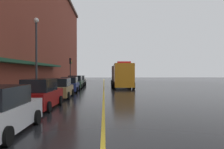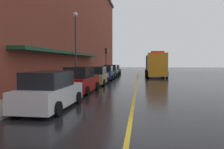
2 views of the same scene
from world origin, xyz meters
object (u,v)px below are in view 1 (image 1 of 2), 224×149
at_px(parked_car_5, 80,81).
at_px(parking_meter_0, 11,94).
at_px(parked_car_4, 76,82).
at_px(parking_meter_1, 54,83).
at_px(street_lamp_left, 36,48).
at_px(parked_car_1, 41,95).
at_px(utility_truck, 122,76).
at_px(parked_car_3, 70,85).
at_px(parked_car_2, 60,89).
at_px(traffic_light_near, 70,66).

xyz_separation_m(parked_car_5, parking_meter_0, (-1.37, -23.86, 0.27)).
bearing_deg(parked_car_4, parking_meter_1, 168.15).
bearing_deg(street_lamp_left, parking_meter_0, -85.03).
bearing_deg(parked_car_1, parking_meter_0, 133.07).
relative_size(parked_car_5, utility_truck, 0.50).
bearing_deg(parking_meter_1, parked_car_4, 79.09).
xyz_separation_m(parked_car_3, parked_car_4, (-0.04, 5.42, 0.03)).
bearing_deg(parked_car_3, parking_meter_1, 140.34).
bearing_deg(parked_car_3, utility_truck, -48.46).
relative_size(parked_car_3, utility_truck, 0.55).
bearing_deg(parked_car_5, parking_meter_1, 172.50).
relative_size(parked_car_2, utility_truck, 0.53).
height_order(parked_car_4, street_lamp_left, street_lamp_left).
distance_m(parked_car_2, traffic_light_near, 15.69).
height_order(utility_truck, traffic_light_near, traffic_light_near).
relative_size(parked_car_3, parked_car_4, 0.95).
relative_size(parking_meter_1, traffic_light_near, 0.31).
bearing_deg(street_lamp_left, utility_truck, 54.93).
bearing_deg(parked_car_2, parking_meter_0, 168.32).
xyz_separation_m(parked_car_4, utility_truck, (6.56, 0.63, 0.91)).
distance_m(parked_car_4, parked_car_5, 5.41).
bearing_deg(parked_car_3, parked_car_2, 178.59).
distance_m(parked_car_3, parked_car_5, 10.83).
height_order(parked_car_2, parked_car_5, parked_car_2).
relative_size(parked_car_1, parked_car_2, 1.07).
bearing_deg(parked_car_5, street_lamp_left, 172.06).
xyz_separation_m(parked_car_3, parking_meter_0, (-1.43, -13.03, 0.26)).
distance_m(parking_meter_0, traffic_light_near, 22.64).
distance_m(parked_car_1, parked_car_5, 22.66).
bearing_deg(parking_meter_1, parked_car_3, 51.64).
bearing_deg(parked_car_3, parking_meter_0, 172.45).
relative_size(parked_car_1, parked_car_5, 1.14).
bearing_deg(street_lamp_left, traffic_light_near, 87.58).
bearing_deg(parking_meter_0, parked_car_2, 78.71).
height_order(parked_car_3, parked_car_5, parked_car_3).
distance_m(utility_truck, traffic_light_near, 8.73).
bearing_deg(traffic_light_near, parked_car_2, -84.99).
height_order(parked_car_4, traffic_light_near, traffic_light_near).
bearing_deg(traffic_light_near, parked_car_5, 45.18).
distance_m(parked_car_5, utility_truck, 8.19).
bearing_deg(parked_car_4, parked_car_2, 179.18).
xyz_separation_m(parked_car_3, parked_car_5, (-0.06, 10.83, -0.02)).
bearing_deg(parking_meter_1, parked_car_2, -71.12).
bearing_deg(utility_truck, traffic_light_near, -114.54).
bearing_deg(parking_meter_1, street_lamp_left, -97.90).
xyz_separation_m(parked_car_1, parked_car_3, (0.05, 11.83, -0.07)).
bearing_deg(parked_car_3, parked_car_5, -1.00).
height_order(parked_car_2, parking_meter_0, parked_car_2).
bearing_deg(traffic_light_near, parked_car_3, -81.83).
relative_size(parked_car_1, parked_car_3, 1.03).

